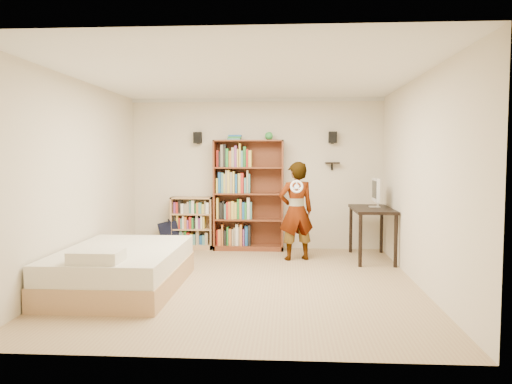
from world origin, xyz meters
TOP-DOWN VIEW (x-y plane):
  - ground at (0.00, 0.00)m, footprint 4.50×5.00m
  - room_shell at (0.00, 0.00)m, footprint 4.52×5.02m
  - crown_molding at (0.00, 0.00)m, footprint 4.50×5.00m
  - speaker_left at (-1.05, 2.40)m, footprint 0.14×0.12m
  - speaker_right at (1.35, 2.40)m, footprint 0.14×0.12m
  - wall_shelf at (1.35, 2.41)m, footprint 0.25×0.16m
  - tall_bookshelf at (-0.13, 2.32)m, footprint 1.23×0.36m
  - low_bookshelf at (-1.16, 2.36)m, footprint 0.75×0.28m
  - computer_desk at (1.92, 1.61)m, footprint 0.62×1.23m
  - imac at (1.98, 1.72)m, footprint 0.10×0.47m
  - daybed at (-1.52, -0.40)m, footprint 1.42×2.18m
  - person at (0.70, 1.50)m, footprint 0.67×0.54m
  - wii_wheel at (0.70, 1.20)m, footprint 0.20×0.08m
  - navy_bag at (-1.56, 2.31)m, footprint 0.44×0.35m

SIDE VIEW (x-z plane):
  - ground at x=0.00m, z-range -0.01..0.01m
  - navy_bag at x=-1.56m, z-range 0.00..0.51m
  - daybed at x=-1.52m, z-range 0.00..0.64m
  - computer_desk at x=1.92m, z-range 0.00..0.84m
  - low_bookshelf at x=-1.16m, z-range 0.00..0.93m
  - person at x=0.70m, z-range 0.00..1.58m
  - tall_bookshelf at x=-0.13m, z-range 0.00..1.95m
  - imac at x=1.98m, z-range 0.84..1.31m
  - wii_wheel at x=0.70m, z-range 1.10..1.31m
  - wall_shelf at x=1.35m, z-range 1.54..1.56m
  - room_shell at x=0.00m, z-range 0.41..3.12m
  - speaker_left at x=-1.05m, z-range 1.90..2.10m
  - speaker_right at x=1.35m, z-range 1.90..2.10m
  - crown_molding at x=0.00m, z-range 2.64..2.70m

